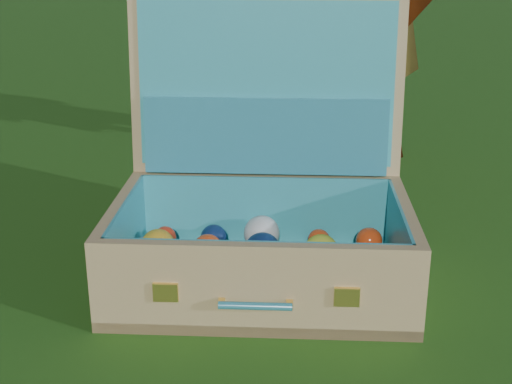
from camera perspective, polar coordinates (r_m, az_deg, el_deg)
name	(u,v)px	position (r m, az deg, el deg)	size (l,w,h in m)	color
ground	(303,249)	(1.71, 3.77, -4.57)	(60.00, 60.00, 0.00)	#215114
stray_ball	(144,255)	(1.61, -8.94, -4.98)	(0.08, 0.08, 0.08)	#4267AD
suitcase	(262,201)	(1.54, 0.52, -0.71)	(0.70, 0.59, 0.60)	tan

